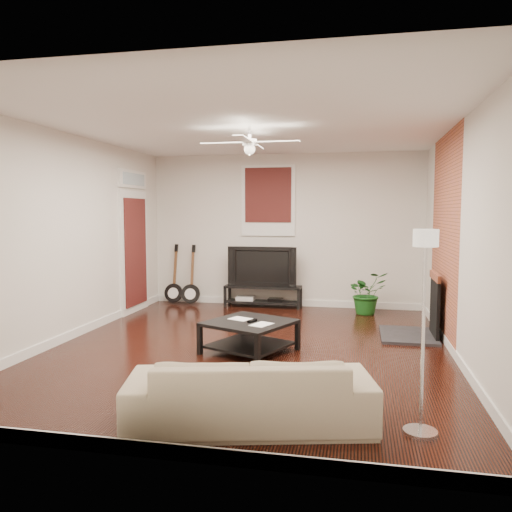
{
  "coord_description": "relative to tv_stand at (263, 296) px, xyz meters",
  "views": [
    {
      "loc": [
        1.36,
        -6.2,
        1.74
      ],
      "look_at": [
        0.0,
        0.4,
        1.15
      ],
      "focal_mm": 35.34,
      "sensor_mm": 36.0,
      "label": 1
    }
  ],
  "objects": [
    {
      "name": "fireplace",
      "position": [
        2.56,
        -1.78,
        0.26
      ],
      "size": [
        0.8,
        1.1,
        0.92
      ],
      "primitive_type": "cube",
      "color": "black",
      "rests_on": "floor"
    },
    {
      "name": "potted_plant",
      "position": [
        1.86,
        -0.29,
        0.17
      ],
      "size": [
        0.86,
        0.83,
        0.73
      ],
      "primitive_type": "imported",
      "rotation": [
        0.0,
        0.0,
        0.53
      ],
      "color": "#18561A",
      "rests_on": "floor"
    },
    {
      "name": "ceiling_fan",
      "position": [
        0.36,
        -2.78,
        2.4
      ],
      "size": [
        1.24,
        1.24,
        0.32
      ],
      "primitive_type": null,
      "color": "white",
      "rests_on": "ceiling"
    },
    {
      "name": "door_left",
      "position": [
        -2.1,
        -0.88,
        1.05
      ],
      "size": [
        0.08,
        1.0,
        2.5
      ],
      "primitive_type": "cube",
      "color": "white",
      "rests_on": "wall_left"
    },
    {
      "name": "floor_lamp",
      "position": [
        2.21,
        -4.98,
        0.61
      ],
      "size": [
        0.32,
        0.32,
        1.62
      ],
      "primitive_type": null,
      "rotation": [
        0.0,
        0.0,
        0.23
      ],
      "color": "silver",
      "rests_on": "floor"
    },
    {
      "name": "coffee_table",
      "position": [
        0.4,
        -2.98,
        -0.0
      ],
      "size": [
        1.22,
        1.22,
        0.39
      ],
      "primitive_type": "cube",
      "rotation": [
        0.0,
        0.0,
        -0.42
      ],
      "color": "black",
      "rests_on": "floor"
    },
    {
      "name": "brick_accent",
      "position": [
        2.85,
        -1.78,
        1.2
      ],
      "size": [
        0.02,
        2.2,
        2.8
      ],
      "primitive_type": "cube",
      "color": "#AE5A38",
      "rests_on": "floor"
    },
    {
      "name": "tv",
      "position": [
        0.0,
        0.02,
        0.56
      ],
      "size": [
        1.26,
        0.16,
        0.72
      ],
      "primitive_type": "imported",
      "color": "black",
      "rests_on": "tv_stand"
    },
    {
      "name": "sofa",
      "position": [
        0.86,
        -5.08,
        0.09
      ],
      "size": [
        2.11,
        1.21,
        0.58
      ],
      "primitive_type": "imported",
      "rotation": [
        0.0,
        0.0,
        3.37
      ],
      "color": "#C2AF91",
      "rests_on": "floor"
    },
    {
      "name": "tv_stand",
      "position": [
        0.0,
        0.0,
        0.0
      ],
      "size": [
        1.4,
        0.37,
        0.39
      ],
      "primitive_type": "cube",
      "color": "black",
      "rests_on": "floor"
    },
    {
      "name": "window_back",
      "position": [
        0.06,
        0.19,
        1.75
      ],
      "size": [
        1.0,
        0.06,
        1.3
      ],
      "primitive_type": "cube",
      "color": "#37110F",
      "rests_on": "wall_back"
    },
    {
      "name": "guitar_left",
      "position": [
        -1.72,
        -0.03,
        0.38
      ],
      "size": [
        0.35,
        0.25,
        1.14
      ],
      "primitive_type": null,
      "rotation": [
        0.0,
        0.0,
        -0.0
      ],
      "color": "black",
      "rests_on": "floor"
    },
    {
      "name": "guitar_right",
      "position": [
        -1.37,
        -0.06,
        0.38
      ],
      "size": [
        0.38,
        0.28,
        1.14
      ],
      "primitive_type": null,
      "rotation": [
        0.0,
        0.0,
        0.1
      ],
      "color": "black",
      "rests_on": "floor"
    },
    {
      "name": "room",
      "position": [
        0.36,
        -2.78,
        1.2
      ],
      "size": [
        5.01,
        6.01,
        2.81
      ],
      "color": "black",
      "rests_on": "ground"
    }
  ]
}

